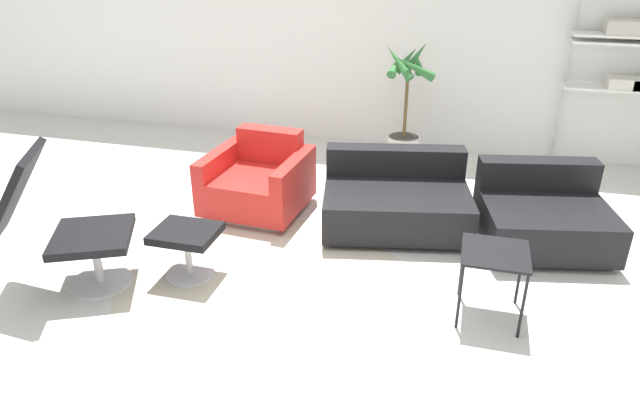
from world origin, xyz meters
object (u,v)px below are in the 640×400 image
Objects in this scene: armchair_red at (259,183)px; side_table at (495,259)px; ottoman at (187,242)px; couch_second at (543,217)px; couch_low at (396,201)px; potted_plant at (405,118)px; lounge_chair at (32,204)px.

armchair_red reaches higher than side_table.
couch_second reaches higher than ottoman.
ottoman is 0.40× the size of couch_second.
ottoman is 1.81m from couch_low.
couch_low is at bearing -176.32° from armchair_red.
potted_plant is (1.12, 1.56, 0.25)m from armchair_red.
lounge_chair reaches higher than ottoman.
side_table is at bearing 1.78° from ottoman.
lounge_chair is 3.82m from potted_plant.
lounge_chair is at bearing -170.99° from side_table.
couch_low is 1.03× the size of potted_plant.
couch_second is 2.07m from potted_plant.
potted_plant is (1.23, 2.76, 0.22)m from ottoman.
couch_low is at bearing -11.15° from couch_second.
potted_plant is at bearing 108.96° from side_table.
potted_plant reaches higher than couch_second.
lounge_chair is at bearing 62.41° from armchair_red.
armchair_red is 2.34m from side_table.
lounge_chair is at bearing 23.99° from couch_low.
armchair_red is 0.68× the size of potted_plant.
potted_plant is (-0.92, 2.69, 0.07)m from side_table.
couch_low is (2.26, 1.61, -0.44)m from lounge_chair.
side_table is (2.15, 0.07, 0.15)m from ottoman.
armchair_red reaches higher than couch_second.
ottoman is at bearing 90.00° from lounge_chair.
lounge_chair reaches higher than side_table.
couch_second is 2.31× the size of side_table.
lounge_chair reaches higher than couch_second.
armchair_red is 0.66× the size of couch_low.
lounge_chair is 1.94m from armchair_red.
lounge_chair reaches higher than armchair_red.
ottoman is 2.16m from side_table.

